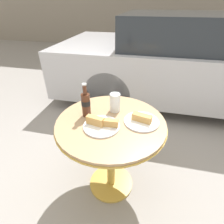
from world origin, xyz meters
TOP-DOWN VIEW (x-y plane):
  - ground_plane at (0.00, 0.00)m, footprint 30.00×30.00m
  - bistro_table at (0.00, 0.00)m, footprint 0.77×0.77m
  - cola_bottle_left at (-0.18, 0.03)m, footprint 0.06×0.06m
  - drinking_glass at (0.00, 0.14)m, footprint 0.08×0.08m
  - lunch_plate_near at (0.21, 0.03)m, footprint 0.24×0.24m
  - lunch_plate_far at (-0.05, -0.07)m, footprint 0.24×0.24m
  - parked_car at (1.07, 1.89)m, footprint 4.59×1.72m

SIDE VIEW (x-z plane):
  - ground_plane at x=0.00m, z-range 0.00..0.00m
  - bistro_table at x=0.00m, z-range 0.21..0.89m
  - parked_car at x=1.07m, z-range -0.02..1.22m
  - lunch_plate_near at x=0.21m, z-range 0.67..0.74m
  - lunch_plate_far at x=-0.05m, z-range 0.67..0.74m
  - drinking_glass at x=0.00m, z-range 0.68..0.82m
  - cola_bottle_left at x=-0.18m, z-range 0.66..0.91m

